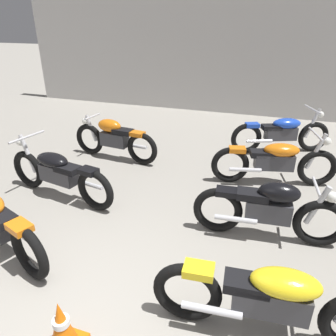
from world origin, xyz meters
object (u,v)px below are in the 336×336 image
(motorcycle_right_row_0, at_px, (272,299))
(motorcycle_right_row_3, at_px, (281,133))
(motorcycle_left_row_1, at_px, (58,173))
(traffic_cone, at_px, (62,326))
(motorcycle_right_row_1, at_px, (269,209))
(motorcycle_left_row_2, at_px, (114,138))
(motorcycle_right_row_2, at_px, (275,161))

(motorcycle_right_row_0, height_order, motorcycle_right_row_3, same)
(motorcycle_left_row_1, distance_m, traffic_cone, 2.80)
(motorcycle_right_row_0, distance_m, traffic_cone, 1.87)
(motorcycle_right_row_0, height_order, motorcycle_right_row_1, motorcycle_right_row_0)
(motorcycle_left_row_2, relative_size, motorcycle_right_row_1, 1.00)
(motorcycle_right_row_2, bearing_deg, traffic_cone, -113.11)
(motorcycle_right_row_0, xyz_separation_m, traffic_cone, (-1.72, -0.71, -0.19))
(motorcycle_right_row_2, xyz_separation_m, motorcycle_right_row_3, (0.09, 1.60, 0.00))
(motorcycle_left_row_1, xyz_separation_m, motorcycle_right_row_0, (3.36, -1.55, 0.00))
(motorcycle_left_row_1, distance_m, motorcycle_right_row_2, 3.66)
(motorcycle_left_row_1, relative_size, motorcycle_right_row_1, 1.09)
(motorcycle_left_row_1, bearing_deg, traffic_cone, -54.00)
(motorcycle_right_row_2, distance_m, traffic_cone, 4.21)
(motorcycle_left_row_2, height_order, motorcycle_right_row_0, motorcycle_right_row_0)
(motorcycle_left_row_2, distance_m, motorcycle_right_row_1, 3.61)
(motorcycle_right_row_0, relative_size, traffic_cone, 4.02)
(motorcycle_right_row_0, relative_size, motorcycle_right_row_2, 1.02)
(motorcycle_left_row_2, distance_m, traffic_cone, 4.27)
(motorcycle_right_row_0, bearing_deg, motorcycle_right_row_2, 91.23)
(motorcycle_left_row_2, xyz_separation_m, motorcycle_right_row_3, (3.26, 1.49, -0.01))
(motorcycle_right_row_0, height_order, traffic_cone, motorcycle_right_row_0)
(motorcycle_left_row_1, bearing_deg, motorcycle_right_row_2, 25.97)
(motorcycle_right_row_1, height_order, motorcycle_right_row_3, motorcycle_right_row_3)
(motorcycle_left_row_2, relative_size, traffic_cone, 3.65)
(motorcycle_right_row_1, height_order, traffic_cone, motorcycle_right_row_1)
(motorcycle_right_row_1, distance_m, traffic_cone, 2.76)
(motorcycle_right_row_2, height_order, traffic_cone, motorcycle_right_row_2)
(motorcycle_left_row_1, xyz_separation_m, motorcycle_right_row_2, (3.29, 1.60, 0.00))
(motorcycle_left_row_1, height_order, motorcycle_right_row_1, motorcycle_left_row_1)
(motorcycle_left_row_2, bearing_deg, motorcycle_right_row_3, 24.47)
(motorcycle_left_row_1, xyz_separation_m, motorcycle_left_row_2, (0.11, 1.72, 0.01))
(motorcycle_left_row_1, height_order, motorcycle_right_row_2, same)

